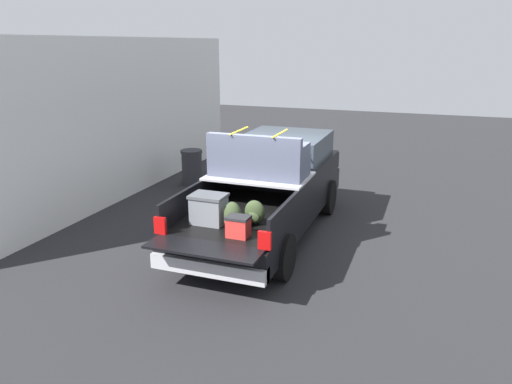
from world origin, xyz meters
TOP-DOWN VIEW (x-y plane):
  - ground_plane at (0.00, 0.00)m, footprint 40.00×40.00m
  - pickup_truck at (0.37, 0.00)m, footprint 6.05×2.06m
  - building_facade at (1.77, 4.37)m, footprint 10.58×0.36m
  - trash_can at (2.84, 3.17)m, footprint 0.60×0.60m

SIDE VIEW (x-z plane):
  - ground_plane at x=0.00m, z-range 0.00..0.00m
  - trash_can at x=2.84m, z-range 0.01..0.99m
  - pickup_truck at x=0.37m, z-range -0.16..2.07m
  - building_facade at x=1.77m, z-range 0.00..3.95m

